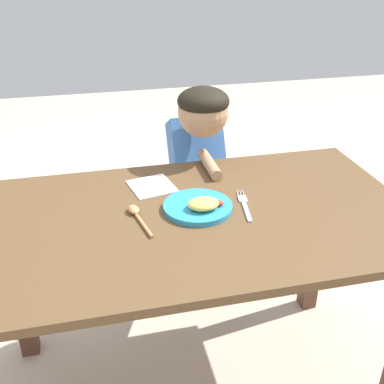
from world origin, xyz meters
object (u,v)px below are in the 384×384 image
object	(u,v)px
plate	(199,206)
fork	(245,205)
spoon	(136,214)
person	(197,186)

from	to	relation	value
plate	fork	world-z (taller)	plate
plate	spoon	world-z (taller)	plate
spoon	person	world-z (taller)	person
fork	plate	bearing A→B (deg)	96.91
plate	person	xyz separation A→B (m)	(0.11, 0.47, -0.18)
plate	fork	bearing A→B (deg)	-2.38
fork	spoon	distance (m)	0.34
spoon	person	size ratio (longest dim) A/B	0.18
plate	spoon	size ratio (longest dim) A/B	1.16
fork	person	world-z (taller)	person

